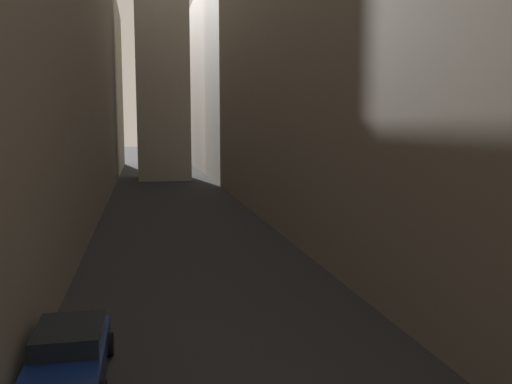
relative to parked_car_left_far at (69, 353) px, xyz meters
The scene contains 3 objects.
ground_plane 23.76m from the parked_car_left_far, 79.32° to the left, with size 264.00×264.00×0.00m, color #232326.
building_block_right 32.49m from the parked_car_left_far, 56.92° to the left, with size 13.20×108.00×25.30m, color gray.
parked_car_left_far is the anchor object (origin of this frame).
Camera 1 is at (-2.44, 10.92, 6.48)m, focal length 37.99 mm.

